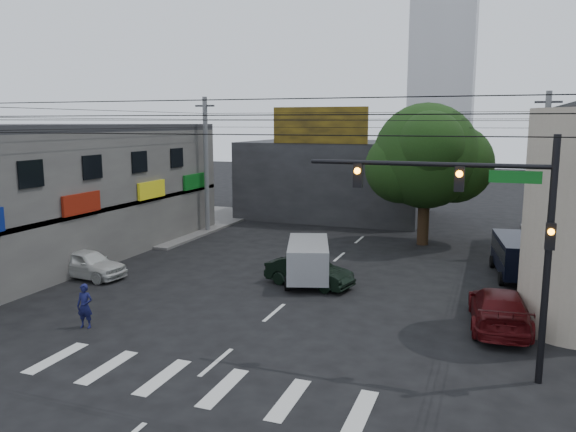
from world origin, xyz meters
The scene contains 16 objects.
ground centered at (0.00, 0.00, 0.00)m, with size 160.00×160.00×0.00m, color black.
sidewalk_far_left centered at (-18.00, 18.00, 0.07)m, with size 16.00×16.00×0.15m, color #514F4C.
building_left centered at (-18.00, 6.00, 3.50)m, with size 14.00×24.00×7.00m, color #4C4946.
building_far centered at (-4.00, 26.00, 3.00)m, with size 14.00×10.00×6.00m, color #232326.
billboard centered at (-4.00, 21.10, 7.30)m, with size 7.00×0.30×2.60m, color olive.
tower_distant centered at (0.00, 70.00, 22.00)m, with size 9.00×9.00×44.00m, color silver.
street_tree centered at (4.00, 17.00, 5.47)m, with size 6.40×6.40×8.70m.
traffic_gantry centered at (7.82, -1.00, 4.83)m, with size 7.10×0.35×7.20m.
utility_pole_far_left centered at (-10.50, 16.00, 4.60)m, with size 0.32×0.32×9.20m, color #59595B.
utility_pole_far_right centered at (10.50, 16.00, 4.60)m, with size 0.32×0.32×9.20m, color #59595B.
dark_sedan centered at (0.15, 6.01, 0.68)m, with size 4.36×2.32×1.37m, color black.
white_compact centered at (-10.50, 3.65, 0.70)m, with size 4.26×2.04×1.40m, color silver.
maroon_sedan centered at (8.40, 3.36, 0.74)m, with size 2.43×5.23×1.48m, color #43090B.
silver_minivan centered at (-0.12, 6.71, 0.96)m, with size 3.12×4.80×1.91m, color #A5A7AD, non-canonical shape.
navy_van centered at (9.25, 10.97, 0.97)m, with size 2.45×5.06×1.95m, color black, non-canonical shape.
traffic_officer centered at (-5.95, -1.93, 0.83)m, with size 0.66×0.49×1.66m, color #121440.
Camera 1 is at (7.93, -17.96, 7.52)m, focal length 35.00 mm.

